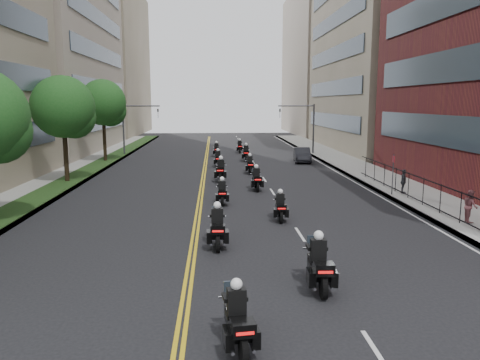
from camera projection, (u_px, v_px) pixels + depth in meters
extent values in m
plane|color=black|center=(241.00, 358.00, 10.72)|extent=(160.00, 160.00, 0.00)
cube|color=gray|center=(378.00, 177.00, 35.98)|extent=(4.00, 90.00, 0.15)
cube|color=gray|center=(61.00, 180.00, 34.69)|extent=(4.00, 90.00, 0.15)
cube|color=#1A3914|center=(72.00, 179.00, 34.72)|extent=(2.00, 90.00, 0.04)
cube|color=#333F4C|center=(460.00, 141.00, 27.64)|extent=(0.12, 25.80, 1.80)
cube|color=#333F4C|center=(465.00, 72.00, 26.98)|extent=(0.12, 25.80, 1.80)
cube|color=#333F4C|center=(471.00, 0.00, 26.32)|extent=(0.12, 25.80, 1.80)
cube|color=gray|center=(395.00, 25.00, 56.69)|extent=(15.00, 28.00, 30.00)
cube|color=#333F4C|center=(331.00, 121.00, 58.17)|extent=(0.12, 24.08, 1.80)
cube|color=#333F4C|center=(332.00, 88.00, 57.51)|extent=(0.12, 24.08, 1.80)
cube|color=#333F4C|center=(333.00, 55.00, 56.86)|extent=(0.12, 24.08, 1.80)
cube|color=#333F4C|center=(334.00, 21.00, 56.20)|extent=(0.12, 24.08, 1.80)
cube|color=gray|center=(333.00, 63.00, 86.56)|extent=(15.00, 28.00, 26.00)
cube|color=gray|center=(28.00, 4.00, 54.03)|extent=(16.00, 28.00, 34.00)
cube|color=#333F4C|center=(104.00, 121.00, 56.68)|extent=(0.12, 24.08, 1.80)
cube|color=#333F4C|center=(102.00, 88.00, 56.02)|extent=(0.12, 24.08, 1.80)
cube|color=#333F4C|center=(101.00, 53.00, 55.36)|extent=(0.12, 24.08, 1.80)
cube|color=#333F4C|center=(99.00, 18.00, 54.70)|extent=(0.12, 24.08, 1.80)
cube|color=gray|center=(95.00, 62.00, 84.23)|extent=(16.00, 28.00, 26.00)
cube|color=black|center=(451.00, 189.00, 22.87)|extent=(0.05, 28.00, 0.05)
cube|color=black|center=(449.00, 215.00, 23.08)|extent=(0.05, 28.00, 0.05)
cylinder|color=black|center=(65.00, 148.00, 33.34)|extent=(0.32, 0.32, 5.11)
sphere|color=#1D541C|center=(63.00, 107.00, 32.86)|extent=(4.40, 4.40, 4.40)
sphere|color=#1D541C|center=(74.00, 117.00, 33.41)|extent=(3.08, 3.08, 3.08)
cylinder|color=black|center=(104.00, 135.00, 45.14)|extent=(0.32, 0.32, 5.39)
sphere|color=#1D541C|center=(103.00, 102.00, 44.63)|extent=(4.40, 4.40, 4.40)
sphere|color=#1D541C|center=(110.00, 110.00, 45.18)|extent=(3.08, 3.08, 3.08)
cylinder|color=#3F3F44|center=(313.00, 129.00, 52.19)|extent=(0.18, 0.18, 5.60)
cylinder|color=#3F3F44|center=(296.00, 106.00, 51.66)|extent=(4.00, 0.14, 0.14)
imported|color=black|center=(280.00, 113.00, 51.69)|extent=(0.16, 0.20, 1.00)
cylinder|color=#3F3F44|center=(123.00, 130.00, 51.07)|extent=(0.18, 0.18, 5.60)
cylinder|color=#3F3F44|center=(141.00, 106.00, 50.75)|extent=(4.00, 0.14, 0.14)
imported|color=black|center=(158.00, 113.00, 50.97)|extent=(0.16, 0.20, 1.00)
cylinder|color=black|center=(243.00, 350.00, 10.41)|extent=(0.23, 0.70, 0.68)
cylinder|color=black|center=(231.00, 318.00, 11.97)|extent=(0.23, 0.70, 0.68)
cube|color=black|center=(237.00, 322.00, 11.14)|extent=(0.59, 1.40, 0.40)
cube|color=silver|center=(237.00, 330.00, 11.23)|extent=(0.45, 0.60, 0.30)
cube|color=black|center=(243.00, 328.00, 10.32)|extent=(0.57, 0.49, 0.32)
cube|color=red|center=(245.00, 333.00, 10.12)|extent=(0.40, 0.08, 0.07)
cube|color=black|center=(237.00, 301.00, 11.11)|extent=(0.47, 0.34, 0.62)
sphere|color=white|center=(236.00, 284.00, 11.05)|extent=(0.29, 0.29, 0.29)
cylinder|color=black|center=(323.00, 287.00, 13.88)|extent=(0.18, 0.75, 0.74)
cylinder|color=black|center=(313.00, 267.00, 15.61)|extent=(0.18, 0.75, 0.74)
cube|color=black|center=(318.00, 267.00, 14.69)|extent=(0.50, 1.49, 0.44)
cube|color=silver|center=(318.00, 274.00, 14.79)|extent=(0.43, 0.61, 0.33)
cube|color=black|center=(324.00, 269.00, 13.79)|extent=(0.58, 0.48, 0.35)
cube|color=red|center=(326.00, 272.00, 13.56)|extent=(0.44, 0.05, 0.08)
cube|color=black|center=(318.00, 250.00, 14.66)|extent=(0.49, 0.32, 0.68)
sphere|color=white|center=(319.00, 235.00, 14.59)|extent=(0.32, 0.32, 0.32)
cylinder|color=black|center=(218.00, 243.00, 18.21)|extent=(0.16, 0.74, 0.74)
cylinder|color=black|center=(217.00, 231.00, 19.93)|extent=(0.16, 0.74, 0.74)
cube|color=black|center=(217.00, 230.00, 19.02)|extent=(0.47, 1.47, 0.43)
cube|color=silver|center=(217.00, 235.00, 19.11)|extent=(0.42, 0.60, 0.33)
cube|color=black|center=(218.00, 229.00, 18.12)|extent=(0.57, 0.46, 0.35)
cube|color=red|center=(218.00, 231.00, 17.90)|extent=(0.43, 0.04, 0.08)
cube|color=black|center=(217.00, 216.00, 18.98)|extent=(0.48, 0.31, 0.67)
sphere|color=white|center=(217.00, 205.00, 18.92)|extent=(0.32, 0.32, 0.32)
cylinder|color=black|center=(281.00, 217.00, 22.59)|extent=(0.17, 0.63, 0.63)
cylinder|color=black|center=(279.00, 210.00, 24.04)|extent=(0.17, 0.63, 0.63)
cube|color=black|center=(280.00, 208.00, 23.27)|extent=(0.47, 1.27, 0.37)
cube|color=silver|center=(280.00, 212.00, 23.35)|extent=(0.38, 0.53, 0.28)
cube|color=black|center=(281.00, 207.00, 22.51)|extent=(0.50, 0.42, 0.30)
cube|color=red|center=(282.00, 209.00, 22.32)|extent=(0.37, 0.05, 0.06)
cube|color=black|center=(280.00, 199.00, 23.24)|extent=(0.42, 0.28, 0.57)
sphere|color=white|center=(280.00, 191.00, 23.19)|extent=(0.27, 0.27, 0.27)
cylinder|color=black|center=(222.00, 201.00, 26.15)|extent=(0.14, 0.64, 0.64)
cylinder|color=black|center=(222.00, 196.00, 27.63)|extent=(0.14, 0.64, 0.64)
cube|color=black|center=(222.00, 194.00, 26.85)|extent=(0.40, 1.28, 0.38)
cube|color=silver|center=(222.00, 198.00, 26.93)|extent=(0.36, 0.52, 0.28)
cube|color=black|center=(222.00, 193.00, 26.07)|extent=(0.49, 0.40, 0.30)
cube|color=red|center=(222.00, 194.00, 25.87)|extent=(0.38, 0.03, 0.07)
cube|color=black|center=(222.00, 186.00, 26.81)|extent=(0.42, 0.27, 0.58)
sphere|color=white|center=(222.00, 179.00, 26.76)|extent=(0.27, 0.27, 0.27)
cylinder|color=black|center=(258.00, 187.00, 30.42)|extent=(0.15, 0.70, 0.70)
cylinder|color=black|center=(255.00, 183.00, 32.04)|extent=(0.15, 0.70, 0.70)
cube|color=black|center=(256.00, 180.00, 31.18)|extent=(0.45, 1.39, 0.41)
cube|color=silver|center=(256.00, 184.00, 31.27)|extent=(0.40, 0.57, 0.31)
cube|color=black|center=(258.00, 179.00, 30.34)|extent=(0.54, 0.44, 0.33)
cube|color=red|center=(258.00, 180.00, 30.13)|extent=(0.41, 0.04, 0.07)
cube|color=black|center=(256.00, 173.00, 31.15)|extent=(0.46, 0.29, 0.64)
sphere|color=white|center=(256.00, 166.00, 31.09)|extent=(0.30, 0.30, 0.30)
cylinder|color=black|center=(220.00, 178.00, 33.95)|extent=(0.21, 0.77, 0.76)
cylinder|color=black|center=(222.00, 174.00, 35.72)|extent=(0.21, 0.77, 0.76)
cube|color=black|center=(221.00, 172.00, 34.78)|extent=(0.57, 1.54, 0.45)
cube|color=silver|center=(221.00, 175.00, 34.88)|extent=(0.46, 0.64, 0.33)
cube|color=black|center=(220.00, 170.00, 33.86)|extent=(0.61, 0.51, 0.36)
cube|color=red|center=(220.00, 171.00, 33.63)|extent=(0.45, 0.06, 0.08)
cube|color=black|center=(221.00, 164.00, 34.75)|extent=(0.51, 0.34, 0.69)
sphere|color=white|center=(221.00, 158.00, 34.68)|extent=(0.32, 0.32, 0.32)
cylinder|color=black|center=(250.00, 171.00, 37.80)|extent=(0.15, 0.68, 0.67)
cylinder|color=black|center=(249.00, 168.00, 39.36)|extent=(0.15, 0.68, 0.67)
cube|color=black|center=(250.00, 166.00, 38.53)|extent=(0.43, 1.34, 0.40)
cube|color=silver|center=(250.00, 168.00, 38.62)|extent=(0.38, 0.55, 0.30)
cube|color=black|center=(250.00, 164.00, 37.71)|extent=(0.52, 0.42, 0.32)
cube|color=red|center=(251.00, 165.00, 37.51)|extent=(0.40, 0.03, 0.07)
cube|color=black|center=(250.00, 160.00, 38.50)|extent=(0.44, 0.28, 0.61)
sphere|color=white|center=(250.00, 155.00, 38.44)|extent=(0.29, 0.29, 0.29)
cylinder|color=black|center=(218.00, 164.00, 41.90)|extent=(0.15, 0.67, 0.67)
cylinder|color=black|center=(218.00, 162.00, 43.45)|extent=(0.15, 0.67, 0.67)
cube|color=black|center=(218.00, 160.00, 42.63)|extent=(0.44, 1.33, 0.39)
cube|color=silver|center=(218.00, 162.00, 42.72)|extent=(0.38, 0.55, 0.29)
cube|color=black|center=(218.00, 158.00, 41.82)|extent=(0.52, 0.42, 0.31)
cube|color=red|center=(218.00, 159.00, 41.62)|extent=(0.39, 0.04, 0.07)
cube|color=black|center=(218.00, 154.00, 42.60)|extent=(0.44, 0.28, 0.61)
sphere|color=white|center=(218.00, 150.00, 42.54)|extent=(0.28, 0.28, 0.28)
cylinder|color=black|center=(246.00, 158.00, 45.83)|extent=(0.19, 0.74, 0.73)
cylinder|color=black|center=(246.00, 156.00, 47.53)|extent=(0.19, 0.74, 0.73)
cube|color=black|center=(246.00, 154.00, 46.63)|extent=(0.52, 1.48, 0.43)
cube|color=silver|center=(246.00, 157.00, 46.72)|extent=(0.44, 0.61, 0.32)
cube|color=black|center=(246.00, 153.00, 45.73)|extent=(0.58, 0.48, 0.35)
cube|color=red|center=(246.00, 153.00, 45.51)|extent=(0.43, 0.05, 0.08)
cube|color=black|center=(246.00, 149.00, 46.59)|extent=(0.49, 0.32, 0.67)
sphere|color=white|center=(246.00, 144.00, 46.53)|extent=(0.31, 0.31, 0.31)
cylinder|color=black|center=(217.00, 154.00, 49.98)|extent=(0.15, 0.67, 0.67)
cylinder|color=black|center=(216.00, 152.00, 51.52)|extent=(0.15, 0.67, 0.67)
cube|color=black|center=(217.00, 151.00, 50.71)|extent=(0.44, 1.33, 0.39)
cube|color=silver|center=(217.00, 153.00, 50.79)|extent=(0.38, 0.55, 0.29)
cube|color=black|center=(217.00, 149.00, 49.90)|extent=(0.52, 0.42, 0.31)
cube|color=red|center=(217.00, 150.00, 49.70)|extent=(0.39, 0.04, 0.07)
cube|color=black|center=(216.00, 146.00, 50.67)|extent=(0.44, 0.28, 0.61)
sphere|color=white|center=(216.00, 142.00, 50.62)|extent=(0.28, 0.28, 0.28)
cylinder|color=black|center=(240.00, 150.00, 53.56)|extent=(0.14, 0.66, 0.66)
cylinder|color=black|center=(239.00, 149.00, 55.09)|extent=(0.14, 0.66, 0.66)
cube|color=black|center=(240.00, 147.00, 54.28)|extent=(0.43, 1.32, 0.39)
cube|color=silver|center=(240.00, 149.00, 54.36)|extent=(0.38, 0.54, 0.29)
cube|color=black|center=(240.00, 146.00, 53.47)|extent=(0.51, 0.42, 0.31)
cube|color=red|center=(240.00, 146.00, 53.27)|extent=(0.39, 0.03, 0.07)
cube|color=black|center=(240.00, 143.00, 54.25)|extent=(0.43, 0.28, 0.60)
sphere|color=white|center=(240.00, 140.00, 54.19)|extent=(0.28, 0.28, 0.28)
imported|color=black|center=(302.00, 155.00, 45.74)|extent=(1.94, 4.43, 1.42)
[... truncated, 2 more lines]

